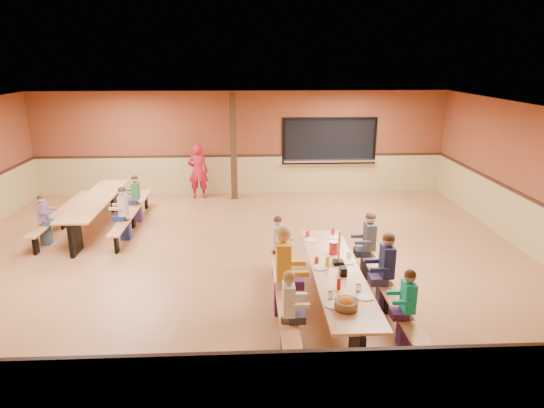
{
  "coord_description": "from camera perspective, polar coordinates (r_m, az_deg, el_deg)",
  "views": [
    {
      "loc": [
        0.22,
        -9.08,
        3.92
      ],
      "look_at": [
        0.67,
        0.0,
        1.15
      ],
      "focal_mm": 32.0,
      "sensor_mm": 36.0,
      "label": 1
    }
  ],
  "objects": [
    {
      "name": "ground",
      "position": [
        9.9,
        -3.88,
        -6.44
      ],
      "size": [
        12.0,
        12.0,
        0.0
      ],
      "primitive_type": "plane",
      "color": "#955D38",
      "rests_on": "ground"
    },
    {
      "name": "room_envelope",
      "position": [
        9.65,
        -3.96,
        -2.68
      ],
      "size": [
        12.04,
        10.04,
        3.02
      ],
      "color": "brown",
      "rests_on": "ground"
    },
    {
      "name": "kitchen_pass_through",
      "position": [
        14.45,
        6.76,
        7.14
      ],
      "size": [
        2.78,
        0.28,
        1.38
      ],
      "color": "black",
      "rests_on": "ground"
    },
    {
      "name": "structural_post",
      "position": [
        13.71,
        -4.56,
        6.72
      ],
      "size": [
        0.18,
        0.18,
        3.0
      ],
      "primitive_type": "cube",
      "color": "#322010",
      "rests_on": "ground"
    },
    {
      "name": "cafeteria_table_main",
      "position": [
        7.76,
        7.51,
        -9.17
      ],
      "size": [
        1.91,
        3.7,
        0.74
      ],
      "color": "#C1824D",
      "rests_on": "ground"
    },
    {
      "name": "cafeteria_table_second",
      "position": [
        12.15,
        -19.92,
        -0.33
      ],
      "size": [
        1.91,
        3.7,
        0.74
      ],
      "color": "#C1824D",
      "rests_on": "ground"
    },
    {
      "name": "seated_child_white_left",
      "position": [
        6.77,
        1.96,
        -12.57
      ],
      "size": [
        0.35,
        0.29,
        1.17
      ],
      "primitive_type": null,
      "color": "silver",
      "rests_on": "ground"
    },
    {
      "name": "seated_adult_yellow",
      "position": [
        7.63,
        1.33,
        -7.86
      ],
      "size": [
        0.48,
        0.4,
        1.44
      ],
      "primitive_type": null,
      "color": "gold",
      "rests_on": "ground"
    },
    {
      "name": "seated_child_grey_left",
      "position": [
        8.97,
        0.68,
        -5.0
      ],
      "size": [
        0.34,
        0.28,
        1.14
      ],
      "primitive_type": null,
      "color": "#BDBDBD",
      "rests_on": "ground"
    },
    {
      "name": "seated_child_teal_right",
      "position": [
        7.11,
        15.61,
        -11.83
      ],
      "size": [
        0.34,
        0.28,
        1.15
      ],
      "primitive_type": null,
      "color": "#11AA8F",
      "rests_on": "ground"
    },
    {
      "name": "seated_child_navy_right",
      "position": [
        7.99,
        13.3,
        -7.8
      ],
      "size": [
        0.4,
        0.33,
        1.28
      ],
      "primitive_type": null,
      "color": "#1A214C",
      "rests_on": "ground"
    },
    {
      "name": "seated_child_char_right",
      "position": [
        9.01,
        11.34,
        -4.87
      ],
      "size": [
        0.39,
        0.32,
        1.25
      ],
      "primitive_type": null,
      "color": "#43474C",
      "rests_on": "ground"
    },
    {
      "name": "seated_child_purple_sec",
      "position": [
        11.52,
        -25.26,
        -1.74
      ],
      "size": [
        0.32,
        0.26,
        1.1
      ],
      "primitive_type": null,
      "color": "#6D4D7A",
      "rests_on": "ground"
    },
    {
      "name": "seated_child_green_sec",
      "position": [
        12.36,
        -15.68,
        0.61
      ],
      "size": [
        0.34,
        0.28,
        1.16
      ],
      "primitive_type": null,
      "color": "#3A8156",
      "rests_on": "ground"
    },
    {
      "name": "seated_child_tan_sec",
      "position": [
        11.2,
        -17.03,
        -1.11
      ],
      "size": [
        0.36,
        0.29,
        1.19
      ],
      "primitive_type": null,
      "color": "#C3AE9F",
      "rests_on": "ground"
    },
    {
      "name": "standing_woman",
      "position": [
        14.02,
        -8.7,
        3.83
      ],
      "size": [
        0.59,
        0.4,
        1.57
      ],
      "primitive_type": "imported",
      "rotation": [
        0.0,
        0.0,
        3.19
      ],
      "color": "#B21428",
      "rests_on": "ground"
    },
    {
      "name": "punch_pitcher",
      "position": [
        8.24,
        7.25,
        -5.11
      ],
      "size": [
        0.16,
        0.16,
        0.22
      ],
      "primitive_type": "cylinder",
      "color": "red",
      "rests_on": "cafeteria_table_main"
    },
    {
      "name": "chip_bowl",
      "position": [
        6.57,
        8.7,
        -11.49
      ],
      "size": [
        0.32,
        0.32,
        0.15
      ],
      "primitive_type": null,
      "color": "orange",
      "rests_on": "cafeteria_table_main"
    },
    {
      "name": "napkin_dispenser",
      "position": [
        7.49,
        8.38,
        -7.84
      ],
      "size": [
        0.1,
        0.14,
        0.13
      ],
      "primitive_type": "cube",
      "color": "black",
      "rests_on": "cafeteria_table_main"
    },
    {
      "name": "condiment_mustard",
      "position": [
        7.74,
        6.51,
        -6.76
      ],
      "size": [
        0.06,
        0.06,
        0.17
      ],
      "primitive_type": "cylinder",
      "color": "yellow",
      "rests_on": "cafeteria_table_main"
    },
    {
      "name": "condiment_ketchup",
      "position": [
        7.05,
        7.85,
        -9.28
      ],
      "size": [
        0.06,
        0.06,
        0.17
      ],
      "primitive_type": "cylinder",
      "color": "#B2140F",
      "rests_on": "cafeteria_table_main"
    },
    {
      "name": "table_paddle",
      "position": [
        7.84,
        7.84,
        -6.1
      ],
      "size": [
        0.16,
        0.16,
        0.56
      ],
      "color": "black",
      "rests_on": "cafeteria_table_main"
    },
    {
      "name": "place_settings",
      "position": [
        7.65,
        7.59,
        -7.36
      ],
      "size": [
        0.65,
        3.3,
        0.11
      ],
      "primitive_type": null,
      "color": "beige",
      "rests_on": "cafeteria_table_main"
    }
  ]
}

